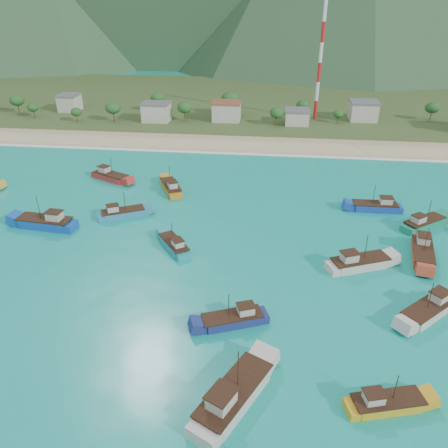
# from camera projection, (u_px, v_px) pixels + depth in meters

# --- Properties ---
(ground) EXTENTS (600.00, 600.00, 0.00)m
(ground) POSITION_uv_depth(u_px,v_px,m) (182.00, 290.00, 71.29)
(ground) COLOR #0D9594
(ground) RESTS_ON ground
(beach) EXTENTS (400.00, 18.00, 1.20)m
(beach) POSITION_uv_depth(u_px,v_px,m) (231.00, 143.00, 140.62)
(beach) COLOR beige
(beach) RESTS_ON ground
(land) EXTENTS (400.00, 110.00, 2.40)m
(land) POSITION_uv_depth(u_px,v_px,m) (245.00, 102.00, 194.15)
(land) COLOR #385123
(land) RESTS_ON ground
(surf_line) EXTENTS (400.00, 2.50, 0.08)m
(surf_line) POSITION_uv_depth(u_px,v_px,m) (228.00, 153.00, 132.28)
(surf_line) COLOR white
(surf_line) RESTS_ON ground
(village) EXTENTS (219.25, 22.53, 7.84)m
(village) POSITION_uv_depth(u_px,v_px,m) (294.00, 114.00, 156.05)
(village) COLOR beige
(village) RESTS_ON ground
(vegetation) EXTENTS (271.93, 25.48, 9.34)m
(vegetation) POSITION_uv_depth(u_px,v_px,m) (251.00, 109.00, 160.07)
(vegetation) COLOR #235623
(vegetation) RESTS_ON ground
(radio_tower) EXTENTS (1.20, 1.20, 39.46)m
(radio_tower) POSITION_uv_depth(u_px,v_px,m) (320.00, 63.00, 153.17)
(radio_tower) COLOR red
(radio_tower) RESTS_ON ground
(boat_2) EXTENTS (10.44, 8.89, 6.30)m
(boat_2) POSITION_uv_depth(u_px,v_px,m) (423.00, 224.00, 90.02)
(boat_2) COLOR #17825E
(boat_2) RESTS_ON ground
(boat_5) EXTENTS (5.66, 11.87, 6.75)m
(boat_5) POSITION_uv_depth(u_px,v_px,m) (422.00, 253.00, 79.91)
(boat_5) COLOR #B14227
(boat_5) RESTS_ON ground
(boat_7) EXTENTS (10.36, 7.24, 5.97)m
(boat_7) POSITION_uv_depth(u_px,v_px,m) (122.00, 214.00, 94.34)
(boat_7) COLOR teal
(boat_7) RESTS_ON ground
(boat_9) EXTENTS (9.50, 13.50, 7.79)m
(boat_9) POSITION_uv_depth(u_px,v_px,m) (233.00, 397.00, 51.08)
(boat_9) COLOR beige
(boat_9) RESTS_ON ground
(boat_12) EXTENTS (9.75, 5.14, 5.53)m
(boat_12) POSITION_uv_depth(u_px,v_px,m) (386.00, 404.00, 50.72)
(boat_12) COLOR gold
(boat_12) RESTS_ON ground
(boat_14) EXTENTS (10.41, 9.89, 6.56)m
(boat_14) POSITION_uv_depth(u_px,v_px,m) (429.00, 310.00, 65.43)
(boat_14) COLOR beige
(boat_14) RESTS_ON ground
(boat_15) EXTENTS (11.90, 7.57, 6.79)m
(boat_15) POSITION_uv_depth(u_px,v_px,m) (359.00, 264.00, 76.66)
(boat_15) COLOR beige
(boat_15) RESTS_ON ground
(boat_16) EXTENTS (11.34, 7.70, 6.51)m
(boat_16) POSITION_uv_depth(u_px,v_px,m) (110.00, 177.00, 112.97)
(boat_16) COLOR red
(boat_16) RESTS_ON ground
(boat_18) EXTENTS (7.78, 9.23, 5.55)m
(boat_18) POSITION_uv_depth(u_px,v_px,m) (174.00, 246.00, 82.52)
(boat_18) COLOR teal
(boat_18) RESTS_ON ground
(boat_23) EXTENTS (10.91, 3.35, 6.42)m
(boat_23) POSITION_uv_depth(u_px,v_px,m) (376.00, 207.00, 97.06)
(boat_23) COLOR #1841A5
(boat_23) RESTS_ON ground
(boat_25) EXTENTS (12.91, 5.01, 7.44)m
(boat_25) POSITION_uv_depth(u_px,v_px,m) (46.00, 223.00, 89.88)
(boat_25) COLOR #1148A5
(boat_25) RESTS_ON ground
(boat_27) EXTENTS (10.31, 6.37, 5.87)m
(boat_27) POSITION_uv_depth(u_px,v_px,m) (234.00, 320.00, 63.71)
(boat_27) COLOR navy
(boat_27) RESTS_ON ground
(boat_29) EXTENTS (7.61, 11.06, 6.36)m
(boat_29) POSITION_uv_depth(u_px,v_px,m) (171.00, 188.00, 106.61)
(boat_29) COLOR #BC781E
(boat_29) RESTS_ON ground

